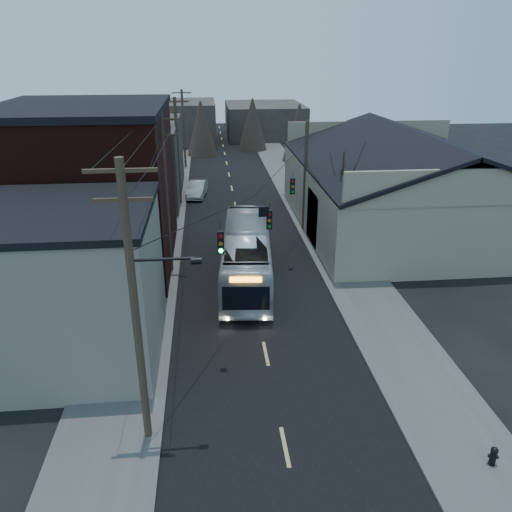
# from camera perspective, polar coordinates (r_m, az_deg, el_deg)

# --- Properties ---
(ground) EXTENTS (160.00, 160.00, 0.00)m
(ground) POSITION_cam_1_polar(r_m,az_deg,el_deg) (18.14, 4.39, -25.29)
(ground) COLOR black
(ground) RESTS_ON ground
(road_surface) EXTENTS (9.00, 110.00, 0.02)m
(road_surface) POSITION_cam_1_polar(r_m,az_deg,el_deg) (44.06, -2.22, 5.04)
(road_surface) COLOR black
(road_surface) RESTS_ON ground
(sidewalk_left) EXTENTS (4.00, 110.00, 0.12)m
(sidewalk_left) POSITION_cam_1_polar(r_m,az_deg,el_deg) (44.16, -10.70, 4.76)
(sidewalk_left) COLOR #474744
(sidewalk_left) RESTS_ON ground
(sidewalk_right) EXTENTS (4.00, 110.00, 0.12)m
(sidewalk_right) POSITION_cam_1_polar(r_m,az_deg,el_deg) (44.87, 6.13, 5.32)
(sidewalk_right) COLOR #474744
(sidewalk_right) RESTS_ON ground
(building_clapboard) EXTENTS (8.00, 8.00, 7.00)m
(building_clapboard) POSITION_cam_1_polar(r_m,az_deg,el_deg) (24.05, -20.96, -3.30)
(building_clapboard) COLOR slate
(building_clapboard) RESTS_ON ground
(building_brick) EXTENTS (10.00, 12.00, 10.00)m
(building_brick) POSITION_cam_1_polar(r_m,az_deg,el_deg) (33.84, -18.52, 7.15)
(building_brick) COLOR black
(building_brick) RESTS_ON ground
(building_left_far) EXTENTS (9.00, 14.00, 7.00)m
(building_left_far) POSITION_cam_1_polar(r_m,az_deg,el_deg) (49.41, -13.99, 10.54)
(building_left_far) COLOR #312C27
(building_left_far) RESTS_ON ground
(warehouse) EXTENTS (16.16, 20.60, 7.73)m
(warehouse) POSITION_cam_1_polar(r_m,az_deg,el_deg) (41.40, 16.58, 6.81)
(warehouse) COLOR gray
(warehouse) RESTS_ON ground
(building_far_left) EXTENTS (10.00, 12.00, 6.00)m
(building_far_left) POSITION_cam_1_polar(r_m,az_deg,el_deg) (77.67, -8.52, 14.87)
(building_far_left) COLOR #312C27
(building_far_left) RESTS_ON ground
(building_far_right) EXTENTS (12.00, 14.00, 5.00)m
(building_far_right) POSITION_cam_1_polar(r_m,az_deg,el_deg) (83.14, 0.95, 15.27)
(building_far_right) COLOR #312C27
(building_far_right) RESTS_ON ground
(bare_tree) EXTENTS (0.40, 0.40, 7.20)m
(bare_tree) POSITION_cam_1_polar(r_m,az_deg,el_deg) (34.55, 9.64, 5.91)
(bare_tree) COLOR black
(bare_tree) RESTS_ON ground
(utility_lines) EXTENTS (11.24, 45.28, 10.50)m
(utility_lines) POSITION_cam_1_polar(r_m,az_deg,el_deg) (37.02, -6.64, 9.39)
(utility_lines) COLOR #382B1E
(utility_lines) RESTS_ON ground
(bus) EXTENTS (3.82, 12.11, 3.32)m
(bus) POSITION_cam_1_polar(r_m,az_deg,el_deg) (30.66, -1.08, 0.17)
(bus) COLOR #ACB2B8
(bus) RESTS_ON ground
(parked_car) EXTENTS (2.16, 4.65, 1.48)m
(parked_car) POSITION_cam_1_polar(r_m,az_deg,el_deg) (48.89, -6.77, 7.59)
(parked_car) COLOR #A2A6AA
(parked_car) RESTS_ON ground
(fire_hydrant) EXTENTS (0.36, 0.25, 0.74)m
(fire_hydrant) POSITION_cam_1_polar(r_m,az_deg,el_deg) (20.19, 25.50, -19.86)
(fire_hydrant) COLOR black
(fire_hydrant) RESTS_ON sidewalk_right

